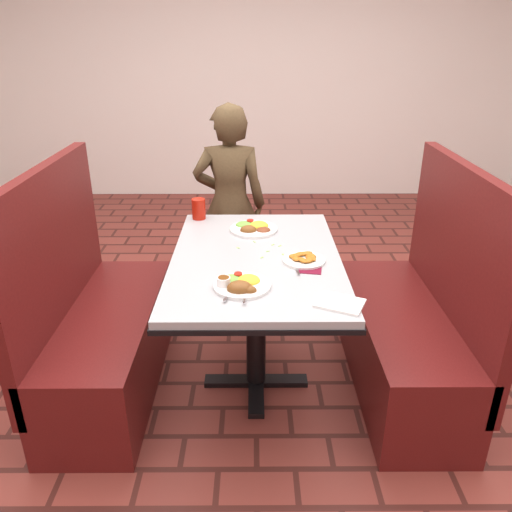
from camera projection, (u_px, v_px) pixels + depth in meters
name	position (u px, v px, depth m)	size (l,w,h in m)	color
dining_table	(256.00, 274.00, 2.42)	(0.81, 1.21, 0.75)	#A9ABAE
booth_bench_left	(100.00, 331.00, 2.55)	(0.47, 1.20, 1.17)	#5C1615
booth_bench_right	(411.00, 331.00, 2.56)	(0.47, 1.20, 1.17)	#5C1615
diner_person	(230.00, 205.00, 3.36)	(0.49, 0.32, 1.34)	brown
near_dinner_plate	(241.00, 282.00, 2.07)	(0.24, 0.24, 0.07)	white
far_dinner_plate	(254.00, 226.00, 2.69)	(0.26, 0.26, 0.07)	white
plantain_plate	(304.00, 259.00, 2.32)	(0.20, 0.20, 0.03)	white
maroon_napkin	(310.00, 269.00, 2.24)	(0.10, 0.10, 0.00)	maroon
spoon_utensil	(297.00, 269.00, 2.24)	(0.01, 0.13, 0.00)	silver
red_tumbler	(199.00, 209.00, 2.84)	(0.08, 0.08, 0.12)	#AE180B
paper_napkin	(340.00, 303.00, 1.95)	(0.18, 0.13, 0.01)	white
knife_utensil	(230.00, 291.00, 2.04)	(0.01, 0.18, 0.00)	silver
fork_utensil	(245.00, 294.00, 2.01)	(0.01, 0.16, 0.00)	silver
lettuce_shreds	(264.00, 251.00, 2.44)	(0.28, 0.32, 0.00)	#8FC44E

